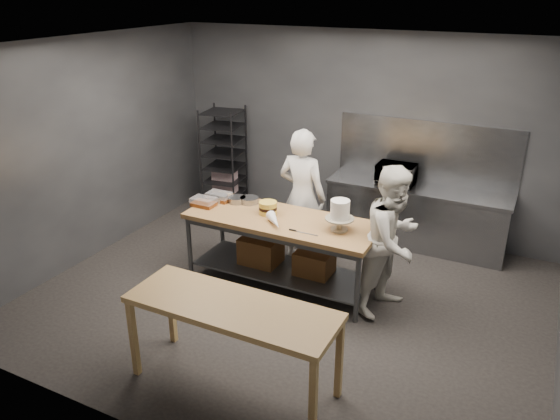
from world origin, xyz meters
The scene contains 16 objects.
ground centered at (0.00, 0.00, 0.00)m, with size 6.00×6.00×0.00m, color black.
back_wall centered at (0.00, 2.50, 1.50)m, with size 6.00×0.04×3.00m, color #4C4F54.
work_table centered at (-0.23, 0.31, 0.57)m, with size 2.40×0.90×0.92m.
near_counter centered at (0.22, -1.63, 0.81)m, with size 2.00×0.70×0.90m.
back_counter centered at (1.00, 2.18, 0.45)m, with size 2.60×0.60×0.90m.
splashback_panel centered at (1.00, 2.48, 1.35)m, with size 2.60×0.02×0.90m, color slate.
speed_rack centered at (-2.21, 2.10, 0.86)m, with size 0.69×0.73×1.75m.
chef_behind centered at (-0.29, 1.03, 0.94)m, with size 0.68×0.45×1.87m, color white.
chef_right centered at (1.15, 0.36, 0.89)m, with size 0.86×0.67×1.78m, color white.
microwave centered at (0.66, 2.18, 1.05)m, with size 0.54×0.37×0.30m, color black.
frosted_cake_stand centered at (0.53, 0.28, 1.15)m, with size 0.34×0.34×0.38m.
layer_cake centered at (-0.45, 0.34, 1.00)m, with size 0.23×0.23×0.16m.
cake_pans centered at (-1.03, 0.50, 0.96)m, with size 0.65×0.36×0.07m.
piping_bag centered at (-0.21, 0.05, 0.98)m, with size 0.12×0.12×0.38m, color white.
offset_spatula centered at (0.13, 0.02, 0.93)m, with size 0.36×0.02×0.02m.
pastry_clamshells centered at (-1.28, 0.32, 0.98)m, with size 0.39×0.46×0.11m.
Camera 1 is at (2.52, -5.21, 3.62)m, focal length 35.00 mm.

